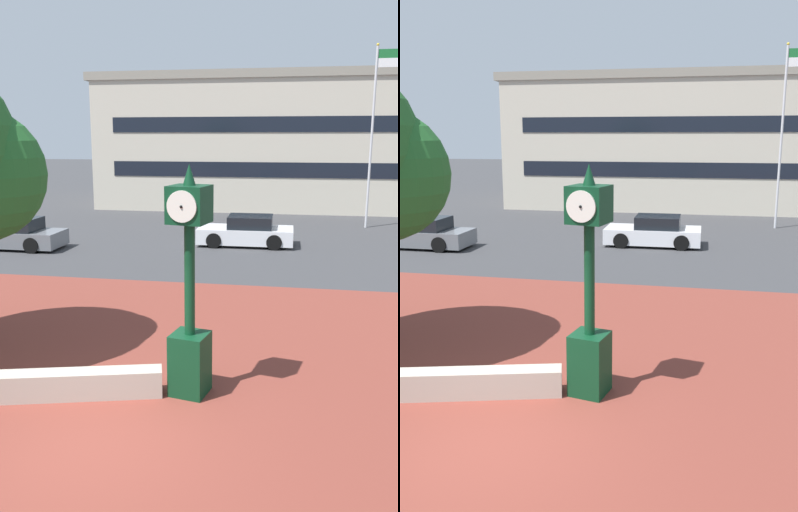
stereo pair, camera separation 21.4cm
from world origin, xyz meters
TOP-DOWN VIEW (x-y plane):
  - ground_plane at (0.00, 0.00)m, footprint 200.00×200.00m
  - plaza_brick_paving at (0.00, 2.57)m, footprint 44.00×13.15m
  - planter_wall at (-0.80, 1.22)m, footprint 3.19×1.21m
  - street_clock at (1.23, 1.77)m, footprint 0.75×0.79m
  - car_street_near at (-8.63, 13.27)m, footprint 4.53×1.91m
  - car_street_mid at (1.05, 15.60)m, footprint 4.06×2.00m
  - flagpole_primary at (6.83, 21.24)m, footprint 1.49×0.14m
  - civic_building at (4.91, 30.96)m, footprint 29.57×11.44m

SIDE VIEW (x-z plane):
  - ground_plane at x=0.00m, z-range 0.00..0.00m
  - plaza_brick_paving at x=0.00m, z-range 0.00..0.01m
  - planter_wall at x=-0.80m, z-range 0.00..0.50m
  - car_street_mid at x=1.05m, z-range -0.07..1.21m
  - car_street_near at x=-8.63m, z-range -0.07..1.21m
  - street_clock at x=1.23m, z-range -0.31..3.83m
  - civic_building at x=4.91m, z-range 0.01..8.43m
  - flagpole_primary at x=6.83m, z-range 0.68..9.64m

